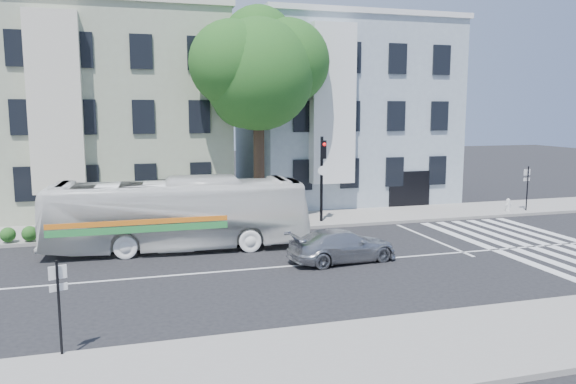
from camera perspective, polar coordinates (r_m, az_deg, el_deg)
name	(u,v)px	position (r m, az deg, el deg)	size (l,w,h in m)	color
ground	(312,264)	(21.21, 2.43, -7.36)	(120.00, 120.00, 0.00)	black
sidewalk_far	(262,222)	(28.68, -2.69, -3.07)	(80.00, 4.00, 0.15)	gray
sidewalk_near	(419,349)	(14.27, 13.12, -15.24)	(80.00, 4.00, 0.15)	gray
building_left	(116,114)	(34.35, -17.11, 7.56)	(12.00, 10.00, 11.00)	#A3AD91
building_right	(341,114)	(36.93, 5.37, 7.91)	(12.00, 10.00, 11.00)	#8D9AA8
street_tree	(258,68)	(28.93, -3.03, 12.46)	(7.30, 5.90, 11.10)	#2D2116
bus	(178,214)	(23.59, -11.10, -2.20)	(10.70, 2.50, 2.98)	white
sedan	(343,245)	(21.59, 5.56, -5.43)	(4.25, 1.73, 1.23)	#ACAEB3
hedge	(113,229)	(26.18, -17.38, -3.60)	(8.50, 0.84, 0.70)	#386821
traffic_signal	(322,168)	(28.10, 3.51, 2.44)	(0.44, 0.54, 4.43)	black
fire_hydrant	(508,205)	(33.61, 21.45, -1.20)	(0.41, 0.23, 0.72)	silver
near_sign_pole	(59,294)	(14.02, -22.28, -9.53)	(0.39, 0.22, 2.23)	black
far_sign_pole	(527,182)	(34.12, 23.12, 0.91)	(0.45, 0.19, 2.50)	black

